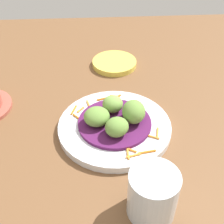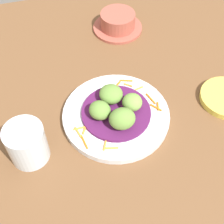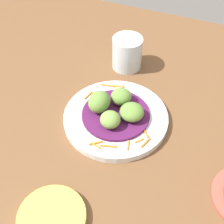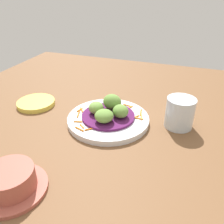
# 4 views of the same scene
# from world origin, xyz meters

# --- Properties ---
(table_surface) EXTENTS (1.10, 1.10, 0.02)m
(table_surface) POSITION_xyz_m (0.00, 0.00, 0.01)
(table_surface) COLOR brown
(table_surface) RESTS_ON ground
(main_plate) EXTENTS (0.24, 0.24, 0.02)m
(main_plate) POSITION_xyz_m (0.04, 0.05, 0.03)
(main_plate) COLOR silver
(main_plate) RESTS_ON table_surface
(cabbage_bed) EXTENTS (0.15, 0.15, 0.01)m
(cabbage_bed) POSITION_xyz_m (0.04, 0.05, 0.04)
(cabbage_bed) COLOR #51194C
(cabbage_bed) RESTS_ON main_plate
(carrot_garnish) EXTENTS (0.18, 0.20, 0.00)m
(carrot_garnish) POSITION_xyz_m (0.04, 0.05, 0.04)
(carrot_garnish) COLOR orange
(carrot_garnish) RESTS_ON main_plate
(guac_scoop_left) EXTENTS (0.05, 0.06, 0.05)m
(guac_scoop_left) POSITION_xyz_m (0.00, 0.05, 0.07)
(guac_scoop_left) COLOR olive
(guac_scoop_left) RESTS_ON cabbage_bed
(guac_scoop_center) EXTENTS (0.05, 0.05, 0.03)m
(guac_scoop_center) POSITION_xyz_m (0.04, 0.01, 0.06)
(guac_scoop_center) COLOR #759E47
(guac_scoop_center) RESTS_ON cabbage_bed
(guac_scoop_right) EXTENTS (0.06, 0.06, 0.03)m
(guac_scoop_right) POSITION_xyz_m (0.08, 0.05, 0.06)
(guac_scoop_right) COLOR olive
(guac_scoop_right) RESTS_ON cabbage_bed
(guac_scoop_back) EXTENTS (0.06, 0.06, 0.04)m
(guac_scoop_back) POSITION_xyz_m (0.04, 0.09, 0.06)
(guac_scoop_back) COLOR olive
(guac_scoop_back) RESTS_ON cabbage_bed
(terracotta_bowl) EXTENTS (0.14, 0.14, 0.05)m
(terracotta_bowl) POSITION_xyz_m (0.34, -0.04, 0.04)
(terracotta_bowl) COLOR #A85142
(terracotta_bowl) RESTS_ON table_surface
(water_glass) EXTENTS (0.08, 0.08, 0.09)m
(water_glass) POSITION_xyz_m (-0.01, 0.24, 0.06)
(water_glass) COLOR silver
(water_glass) RESTS_ON table_surface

